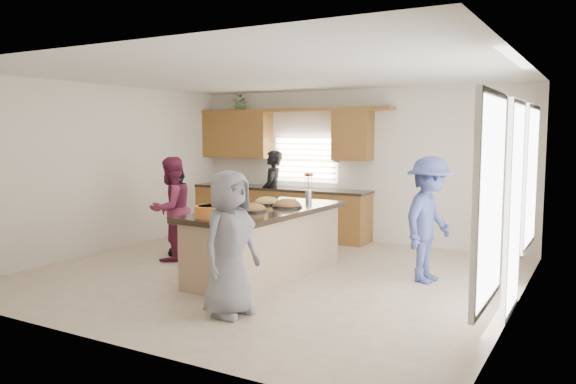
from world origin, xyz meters
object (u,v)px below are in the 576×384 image
Objects in this scene: woman_left_front at (178,211)px; woman_right_front at (230,243)px; woman_left_mid at (171,209)px; woman_right_back at (429,220)px; island at (266,244)px; woman_left_back at (272,193)px; salad_bowl at (212,211)px.

woman_right_front is (2.56, -2.13, 0.07)m from woman_left_front.
woman_right_back reaches higher than woman_left_mid.
woman_left_back is at bearing 121.26° from island.
woman_left_back is 1.15× the size of woman_left_front.
island is 1.79m from woman_right_front.
woman_right_back is (2.07, 0.80, 0.39)m from island.
woman_left_mid is at bearing 108.75° from woman_right_back.
woman_left_front is 4.07m from woman_right_back.
woman_left_front is at bearing 140.74° from salad_bowl.
woman_right_front reaches higher than woman_left_front.
woman_left_mid reaches higher than island.
woman_right_back reaches higher than island.
woman_left_back is 2.25m from woman_left_front.
woman_left_back reaches higher than woman_left_mid.
woman_left_back is at bearing 110.22° from salad_bowl.
salad_bowl is at bearing 137.85° from woman_right_back.
woman_left_mid reaches higher than woman_left_front.
salad_bowl is at bearing 12.99° from woman_left_front.
woman_right_front is at bearing -41.20° from salad_bowl.
woman_left_front is 3.33m from woman_right_front.
woman_left_mid is 3.94m from woman_right_back.
island is 1.61× the size of woman_right_back.
salad_bowl is 0.26× the size of woman_left_mid.
salad_bowl is 0.26× the size of woman_left_back.
woman_right_back is (3.87, 0.71, 0.03)m from woman_left_mid.
woman_left_front is 0.86× the size of woman_right_back.
woman_left_mid is 0.43m from woman_left_front.
woman_right_back is at bearing 56.95° from woman_left_front.
woman_left_front is at bearing -32.41° from woman_left_back.
salad_bowl is 2.01m from woman_left_mid.
woman_left_back is at bearing 130.07° from woman_left_front.
island is 1.71× the size of woman_right_front.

